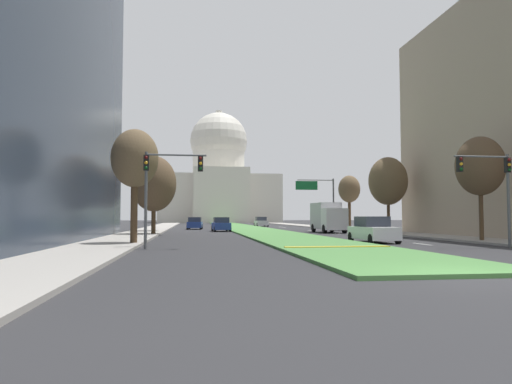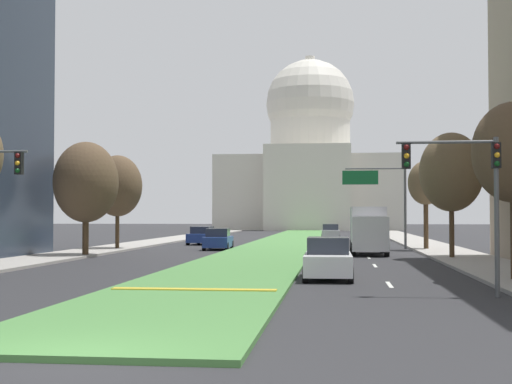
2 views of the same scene
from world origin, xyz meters
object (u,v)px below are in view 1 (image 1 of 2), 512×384
capitol_building (219,180)px  box_truck_delivery (328,217)px  street_tree_left_mid (154,184)px  sedan_lead_stopped (373,230)px  sedan_midblock (221,225)px  street_tree_left_near (135,160)px  sedan_far_horizon (261,222)px  street_tree_right_near (480,166)px  traffic_light_near_right (494,179)px  street_tree_right_far (349,190)px  overhead_guide_sign (320,193)px  street_tree_right_mid (388,181)px  street_tree_left_far (154,188)px  traffic_light_near_left (162,178)px  sedan_distant (195,224)px

capitol_building → box_truck_delivery: (6.92, -84.12, -10.43)m
capitol_building → street_tree_left_mid: bearing=-97.1°
sedan_lead_stopped → sedan_midblock: size_ratio=1.03×
street_tree_left_near → sedan_far_horizon: size_ratio=1.66×
street_tree_right_near → sedan_far_horizon: (-7.53, 49.32, -4.33)m
capitol_building → traffic_light_near_right: size_ratio=6.38×
sedan_lead_stopped → street_tree_left_near: bearing=-177.5°
capitol_building → street_tree_left_mid: capitol_building is taller
street_tree_right_far → box_truck_delivery: street_tree_right_far is taller
overhead_guide_sign → box_truck_delivery: size_ratio=1.02×
traffic_light_near_right → street_tree_right_mid: street_tree_right_mid is taller
overhead_guide_sign → box_truck_delivery: (-1.46, -8.17, -2.94)m
traffic_light_near_right → street_tree_right_mid: 19.80m
street_tree_left_near → sedan_lead_stopped: street_tree_left_near is taller
traffic_light_near_right → box_truck_delivery: (-2.19, 24.47, -2.12)m
traffic_light_near_right → street_tree_right_near: size_ratio=0.73×
street_tree_right_mid → box_truck_delivery: bearing=133.8°
capitol_building → sedan_far_horizon: capitol_building is taller
street_tree_left_far → sedan_lead_stopped: (16.16, -22.70, -4.04)m
street_tree_right_near → traffic_light_near_left: bearing=-170.7°
capitol_building → sedan_distant: bearing=-95.8°
street_tree_left_near → street_tree_right_near: (22.70, -0.17, -0.09)m
street_tree_left_mid → sedan_midblock: (6.84, 10.06, -3.96)m
capitol_building → box_truck_delivery: bearing=-85.3°
street_tree_right_mid → sedan_lead_stopped: (-7.18, -13.64, -4.39)m
overhead_guide_sign → street_tree_left_near: 33.55m
traffic_light_near_right → sedan_far_horizon: size_ratio=1.22×
traffic_light_near_left → sedan_far_horizon: (13.28, 52.72, -3.02)m
sedan_distant → sedan_midblock: bearing=-72.1°
box_truck_delivery → sedan_distant: bearing=134.1°
street_tree_right_mid → sedan_distant: (-18.74, 19.40, -4.43)m
street_tree_left_far → sedan_far_horizon: bearing=58.3°
sedan_midblock → box_truck_delivery: 12.37m
traffic_light_near_right → sedan_distant: traffic_light_near_right is taller
overhead_guide_sign → sedan_far_horizon: size_ratio=1.53×
street_tree_right_far → traffic_light_near_right: bearing=-94.4°
capitol_building → street_tree_left_far: 81.13m
traffic_light_near_right → sedan_lead_stopped: size_ratio=1.14×
street_tree_right_mid → sedan_distant: 27.34m
traffic_light_near_right → street_tree_right_near: (2.60, 5.09, 1.31)m
street_tree_right_far → sedan_distant: (-18.58, 8.58, -4.23)m
traffic_light_near_left → overhead_guide_sign: overhead_guide_sign is taller
overhead_guide_sign → sedan_distant: 17.20m
capitol_building → box_truck_delivery: capitol_building is taller
street_tree_right_mid → sedan_midblock: size_ratio=1.71×
street_tree_left_mid → sedan_far_horizon: size_ratio=1.72×
street_tree_left_far → capitol_building: bearing=81.7°
street_tree_right_mid → sedan_midblock: street_tree_right_mid is taller
street_tree_left_near → street_tree_right_near: street_tree_right_near is taller
street_tree_right_near → street_tree_right_far: bearing=90.6°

